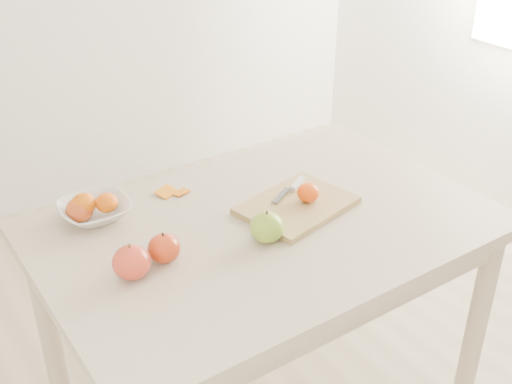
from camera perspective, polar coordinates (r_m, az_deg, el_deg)
table at (r=1.78m, az=0.91°, el=-5.39°), size 1.20×0.80×0.75m
cutting_board at (r=1.79m, az=3.65°, el=-1.20°), size 0.34×0.28×0.02m
board_tangerine at (r=1.78m, az=4.65°, el=-0.05°), size 0.06×0.06×0.05m
fruit_bowl at (r=1.79m, az=-14.12°, el=-1.60°), size 0.19×0.19×0.05m
bowl_tangerine_near at (r=1.78m, az=-15.08°, el=-1.02°), size 0.07×0.07×0.06m
bowl_tangerine_far at (r=1.77m, az=-13.13°, el=-0.94°), size 0.06×0.06×0.05m
orange_peel_a at (r=1.88m, az=-7.97°, el=-0.10°), size 0.07×0.07×0.01m
orange_peel_b at (r=1.87m, az=-6.68°, el=-0.09°), size 0.05×0.04×0.01m
paring_knife at (r=1.85m, az=3.49°, el=0.56°), size 0.16×0.08×0.01m
apple_green at (r=1.63m, az=0.97°, el=-3.15°), size 0.09×0.09×0.08m
apple_red_a at (r=1.78m, az=-15.41°, el=-1.54°), size 0.07×0.07×0.07m
apple_red_d at (r=1.58m, az=-8.18°, el=-4.96°), size 0.08×0.08×0.07m
apple_red_b at (r=1.53m, az=-11.01°, el=-6.14°), size 0.09×0.09×0.08m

